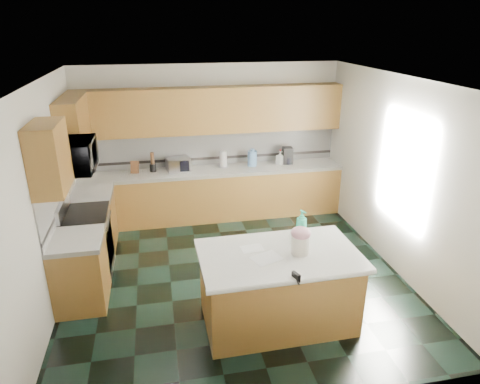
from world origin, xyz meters
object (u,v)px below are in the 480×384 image
object	(u,v)px
treat_jar	(300,244)
coffee_maker	(287,155)
island_top	(279,256)
soap_bottle_island	(301,225)
knife_block	(135,167)
toaster_oven	(178,164)
island_base	(278,290)

from	to	relation	value
treat_jar	coffee_maker	bearing A→B (deg)	91.17
island_top	soap_bottle_island	world-z (taller)	soap_bottle_island
knife_block	treat_jar	bearing A→B (deg)	-45.40
treat_jar	coffee_maker	size ratio (longest dim) A/B	0.73
treat_jar	toaster_oven	world-z (taller)	toaster_oven
toaster_oven	knife_block	bearing A→B (deg)	169.91
treat_jar	knife_block	world-z (taller)	knife_block
island_top	coffee_maker	distance (m)	3.33
toaster_oven	coffee_maker	bearing A→B (deg)	-9.22
island_top	treat_jar	xyz separation A→B (m)	(0.23, -0.04, 0.14)
island_top	toaster_oven	xyz separation A→B (m)	(-0.93, 3.12, 0.14)
knife_block	toaster_oven	xyz separation A→B (m)	(0.74, 0.00, 0.01)
island_base	knife_block	size ratio (longest dim) A/B	7.85
toaster_oven	treat_jar	bearing A→B (deg)	-80.00
treat_jar	knife_block	size ratio (longest dim) A/B	0.99
treat_jar	toaster_oven	size ratio (longest dim) A/B	0.54
island_base	soap_bottle_island	distance (m)	0.81
knife_block	toaster_oven	world-z (taller)	toaster_oven
island_top	soap_bottle_island	distance (m)	0.50
knife_block	toaster_oven	bearing A→B (deg)	13.60
island_base	coffee_maker	distance (m)	3.39
treat_jar	soap_bottle_island	xyz separation A→B (m)	(0.12, 0.33, 0.08)
soap_bottle_island	coffee_maker	distance (m)	2.95
island_base	knife_block	distance (m)	3.59
island_top	soap_bottle_island	size ratio (longest dim) A/B	4.91
treat_jar	coffee_maker	xyz separation A→B (m)	(0.83, 3.19, 0.04)
treat_jar	island_top	bearing A→B (deg)	-173.21
island_base	treat_jar	xyz separation A→B (m)	(0.23, -0.04, 0.60)
treat_jar	soap_bottle_island	world-z (taller)	soap_bottle_island
soap_bottle_island	knife_block	size ratio (longest dim) A/B	1.69
treat_jar	coffee_maker	world-z (taller)	coffee_maker
knife_block	island_base	bearing A→B (deg)	-48.27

